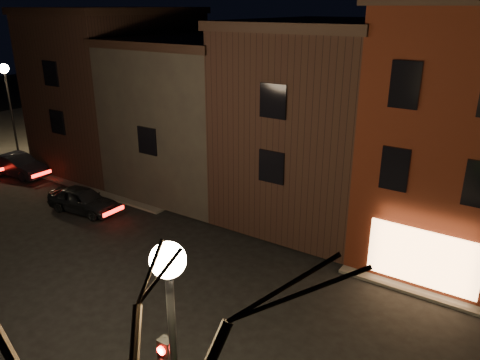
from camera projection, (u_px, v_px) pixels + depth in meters
name	position (u px, v px, depth m)	size (l,w,h in m)	color
ground	(162.00, 292.00, 17.61)	(120.00, 120.00, 0.00)	black
sidewalk_far_left	(150.00, 120.00, 43.58)	(30.00, 30.00, 0.12)	#2D2B28
corner_building	(462.00, 130.00, 18.90)	(6.50, 8.50, 10.50)	#4A180D
row_building_a	(323.00, 119.00, 23.29)	(7.30, 10.30, 9.40)	black
row_building_b	(208.00, 111.00, 27.26)	(7.80, 10.30, 8.40)	black
row_building_c	(121.00, 87.00, 30.78)	(7.30, 10.30, 9.90)	black
street_lamp_near	(171.00, 318.00, 7.89)	(0.60, 0.60, 6.48)	black
street_lamp_far	(7.00, 86.00, 30.54)	(0.60, 0.60, 6.48)	black
parked_car_a	(83.00, 200.00, 24.25)	(1.57, 3.90, 1.33)	black
parked_car_b	(18.00, 165.00, 29.40)	(1.47, 4.21, 1.39)	black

